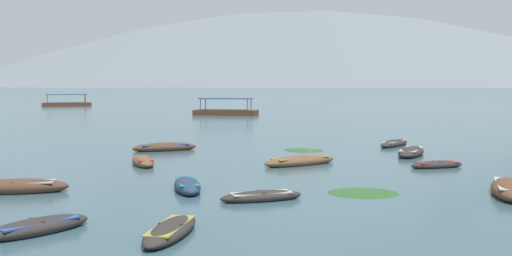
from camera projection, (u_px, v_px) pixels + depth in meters
The scene contains 20 objects.
ground_plane at pixel (230, 86), 1501.97m from camera, with size 6000.00×6000.00×0.00m, color #385660.
mountain_2 at pixel (68, 23), 1948.15m from camera, with size 1809.92×1809.92×420.94m, color slate.
mountain_4 at pixel (449, 11), 2230.33m from camera, with size 1853.18×1853.18×568.11m, color #4C5B56.
rowboat_0 at pixel (510, 189), 22.46m from camera, with size 2.79×4.47×0.70m.
rowboat_1 at pixel (37, 227), 16.71m from camera, with size 3.03×3.14×0.52m.
rowboat_3 at pixel (437, 165), 29.84m from camera, with size 3.15×1.74×0.44m.
rowboat_4 at pixel (261, 196), 21.38m from camera, with size 3.30×1.83×0.45m.
rowboat_5 at pixel (170, 230), 16.38m from camera, with size 1.78×3.69×0.47m.
rowboat_6 at pixel (411, 152), 35.02m from camera, with size 3.15×4.48×0.62m.
rowboat_7 at pixel (300, 161), 30.87m from camera, with size 4.51×3.40×0.62m.
rowboat_8 at pixel (165, 147), 37.53m from camera, with size 4.35×2.65×0.65m.
rowboat_9 at pixel (143, 161), 30.80m from camera, with size 1.97×3.48×0.59m.
rowboat_11 at pixel (394, 143), 40.48m from camera, with size 3.41×4.14×0.52m.
rowboat_12 at pixel (15, 187), 22.92m from camera, with size 4.22×1.67×0.68m.
rowboat_13 at pixel (187, 186), 23.42m from camera, with size 1.57×3.42×0.59m.
ferry_0 at pixel (226, 112), 81.01m from camera, with size 9.22×5.25×2.54m.
ferry_1 at pixel (67, 104), 114.04m from camera, with size 9.65×5.50×2.54m.
weed_patch_0 at pixel (304, 150), 37.56m from camera, with size 2.28×2.66×0.14m, color #2D5628.
weed_patch_1 at pixel (363, 193), 22.79m from camera, with size 2.34×2.78×0.14m, color #2D5628.
weed_patch_2 at pixel (307, 151), 37.44m from camera, with size 1.52×2.07×0.14m, color #38662D.
Camera 1 is at (0.75, -7.25, 4.23)m, focal length 41.00 mm.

